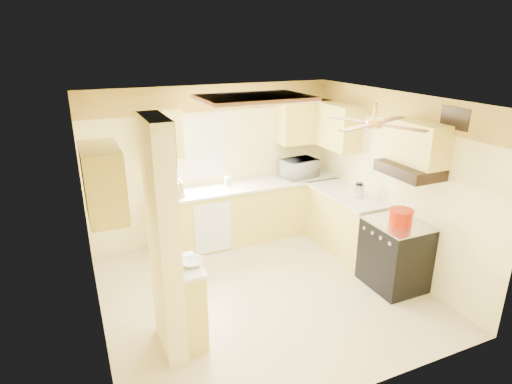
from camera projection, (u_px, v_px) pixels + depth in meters
name	position (u px, v px, depth m)	size (l,w,h in m)	color
floor	(263.00, 291.00, 5.65)	(4.00, 4.00, 0.00)	beige
ceiling	(264.00, 100.00, 4.81)	(4.00, 4.00, 0.00)	white
wall_back	(214.00, 164.00, 6.86)	(4.00, 4.00, 0.00)	#FFEC9B
wall_front	(358.00, 278.00, 3.60)	(4.00, 4.00, 0.00)	#FFEC9B
wall_left	(90.00, 232.00, 4.47)	(3.80, 3.80, 0.00)	#FFEC9B
wall_right	(393.00, 183.00, 5.99)	(3.80, 3.80, 0.00)	#FFEC9B
wallpaper_border	(212.00, 98.00, 6.49)	(4.00, 0.02, 0.40)	#FFD94B
partition_column	(164.00, 242.00, 4.24)	(0.20, 0.70, 2.50)	#FFEC9B
partition_ledge	(189.00, 305.00, 4.60)	(0.25, 0.55, 0.90)	#E1D056
ledge_top	(187.00, 267.00, 4.44)	(0.28, 0.58, 0.04)	silver
lower_cabinets_back	(250.00, 212.00, 7.07)	(3.00, 0.60, 0.90)	#E1D056
lower_cabinets_right	(346.00, 222.00, 6.67)	(0.60, 1.40, 0.90)	#E1D056
countertop_back	(250.00, 185.00, 6.90)	(3.04, 0.64, 0.04)	silver
countertop_right	(347.00, 194.00, 6.50)	(0.64, 1.44, 0.04)	silver
dishwasher_panel	(213.00, 228.00, 6.52)	(0.58, 0.02, 0.80)	white
window	(198.00, 148.00, 6.66)	(0.92, 0.02, 1.02)	white
upper_cab_back_left	(160.00, 134.00, 6.19)	(0.60, 0.35, 0.70)	#E1D056
upper_cab_back_right	(304.00, 122.00, 7.10)	(0.90, 0.35, 0.70)	#E1D056
upper_cab_right	(335.00, 125.00, 6.80)	(0.35, 1.00, 0.70)	#E1D056
upper_cab_left_wall	(103.00, 182.00, 4.12)	(0.35, 0.75, 0.70)	#E1D056
upper_cab_over_stove	(418.00, 143.00, 5.22)	(0.35, 0.76, 0.52)	#E1D056
stove	(395.00, 254.00, 5.66)	(0.68, 0.77, 0.92)	black
range_hood	(409.00, 170.00, 5.30)	(0.50, 0.76, 0.14)	black
poster_menu	(171.00, 183.00, 4.08)	(0.02, 0.42, 0.57)	black
poster_nashville	(175.00, 244.00, 4.30)	(0.02, 0.42, 0.57)	black
ceiling_light_panel	(254.00, 98.00, 5.29)	(1.35, 0.95, 0.06)	brown
ceiling_fan	(374.00, 123.00, 4.66)	(1.15, 1.15, 0.26)	gold
vent_grate	(455.00, 118.00, 4.86)	(0.02, 0.40, 0.25)	black
microwave	(299.00, 168.00, 7.19)	(0.57, 0.38, 0.31)	white
bowl	(192.00, 262.00, 4.42)	(0.24, 0.24, 0.06)	white
dutch_oven	(401.00, 217.00, 5.41)	(0.31, 0.31, 0.21)	#AA1600
kettle	(359.00, 191.00, 6.28)	(0.15, 0.15, 0.23)	silver
dish_rack	(170.00, 191.00, 6.35)	(0.38, 0.28, 0.22)	tan
utensil_crock	(228.00, 181.00, 6.80)	(0.11, 0.11, 0.23)	white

